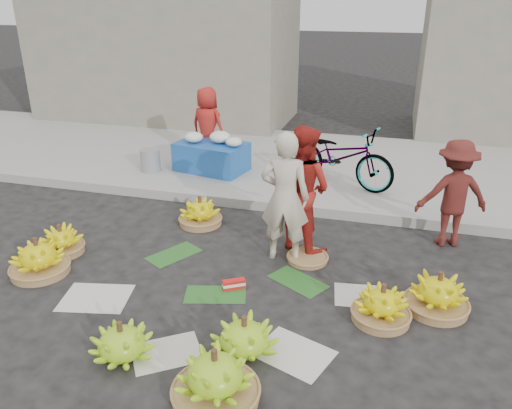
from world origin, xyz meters
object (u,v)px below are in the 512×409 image
(banana_bunch_0, at_px, (38,258))
(bicycle, at_px, (340,156))
(vendor_cream, at_px, (285,198))
(flower_table, at_px, (212,155))
(banana_bunch_4, at_px, (382,305))

(banana_bunch_0, xyz_separation_m, bicycle, (2.97, 3.50, 0.41))
(vendor_cream, xyz_separation_m, flower_table, (-1.85, 2.51, -0.39))
(banana_bunch_4, height_order, flower_table, flower_table)
(vendor_cream, relative_size, flower_table, 1.21)
(banana_bunch_0, xyz_separation_m, banana_bunch_4, (3.82, 0.14, -0.02))
(bicycle, bearing_deg, flower_table, 105.64)
(banana_bunch_0, xyz_separation_m, flower_table, (0.77, 3.62, 0.21))
(flower_table, bearing_deg, banana_bunch_0, -90.12)
(banana_bunch_4, bearing_deg, banana_bunch_0, -177.84)
(flower_table, height_order, bicycle, bicycle)
(banana_bunch_4, xyz_separation_m, bicycle, (-0.84, 3.36, 0.43))
(vendor_cream, bearing_deg, bicycle, -101.86)
(banana_bunch_0, distance_m, banana_bunch_4, 3.82)
(banana_bunch_4, height_order, vendor_cream, vendor_cream)
(banana_bunch_4, bearing_deg, flower_table, 131.25)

